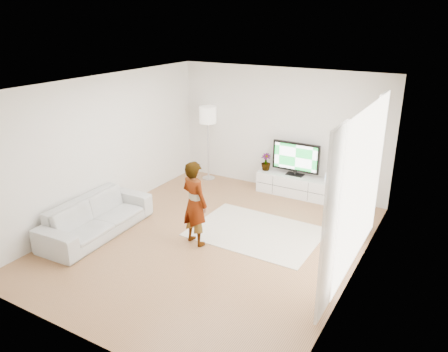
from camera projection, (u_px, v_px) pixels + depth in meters
The scene contains 17 objects.
floor at pixel (212, 240), 7.94m from camera, with size 6.00×6.00×0.00m, color #AF7C4F.
ceiling at pixel (210, 85), 6.97m from camera, with size 6.00×6.00×0.00m, color white.
wall_left at pixel (104, 147), 8.62m from camera, with size 0.02×6.00×2.80m, color silver.
wall_right at pixel (359, 196), 6.28m from camera, with size 0.02×6.00×2.80m, color silver.
wall_back at pixel (280, 130), 9.89m from camera, with size 5.00×0.02×2.80m, color silver.
wall_front at pixel (75, 242), 5.02m from camera, with size 5.00×0.02×2.80m, color silver.
window at pixel (363, 186), 6.52m from camera, with size 0.01×2.60×2.50m, color white.
curtain_near at pixel (331, 225), 5.53m from camera, with size 0.04×0.70×2.60m, color white.
curtain_far at pixel (376, 167), 7.64m from camera, with size 0.04×0.70×2.60m, color white.
media_console at pixel (294, 185), 9.88m from camera, with size 1.67×0.48×0.47m.
television at pixel (296, 158), 9.68m from camera, with size 1.08×0.21×0.76m.
game_console at pixel (326, 177), 9.42m from camera, with size 0.05×0.15×0.20m.
potted_plant at pixel (266, 162), 10.06m from camera, with size 0.22×0.22×0.40m, color #3F7238.
rug at pixel (256, 232), 8.23m from camera, with size 2.34×1.69×0.01m, color beige.
player at pixel (195, 203), 7.58m from camera, with size 0.56×0.37×1.53m, color #334772.
sofa at pixel (97, 217), 8.10m from camera, with size 2.27×0.89×0.66m, color #AEADA9.
floor_lamp at pixel (208, 118), 10.42m from camera, with size 0.40×0.40×1.81m.
Camera 1 is at (3.71, -5.99, 3.85)m, focal length 35.00 mm.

